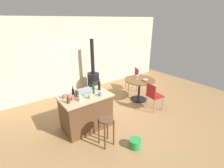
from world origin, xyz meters
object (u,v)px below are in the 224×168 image
(toolbox, at_px, (84,92))
(bottle_5, at_px, (89,87))
(bottle_2, at_px, (73,93))
(bottle_4, at_px, (79,98))
(cup_3, at_px, (64,96))
(plastic_bucket, at_px, (135,143))
(dining_table, at_px, (139,84))
(cup_1, at_px, (90,96))
(wine_glass, at_px, (138,76))
(folding_chair_near, at_px, (153,95))
(bottle_0, at_px, (99,86))
(bottle_3, at_px, (93,89))
(bottle_1, at_px, (68,100))
(kitchen_island, at_px, (86,112))
(serving_bowl, at_px, (145,80))
(wooden_stool, at_px, (106,126))
(cup_2, at_px, (73,98))
(wood_stove, at_px, (93,79))
(folding_chair_far, at_px, (133,77))
(cup_0, at_px, (100,94))

(toolbox, xyz_separation_m, bottle_5, (0.26, 0.20, 0.00))
(bottle_2, bearing_deg, bottle_4, -84.30)
(cup_3, bearing_deg, bottle_4, -54.08)
(bottle_2, height_order, plastic_bucket, bottle_2)
(dining_table, bearing_deg, cup_1, -167.39)
(bottle_4, relative_size, bottle_5, 0.96)
(wine_glass, bearing_deg, folding_chair_near, -98.95)
(cup_3, bearing_deg, folding_chair_near, -14.13)
(bottle_0, bearing_deg, toolbox, -178.06)
(bottle_3, bearing_deg, plastic_bucket, -78.87)
(dining_table, bearing_deg, bottle_1, -171.52)
(kitchen_island, relative_size, bottle_4, 6.50)
(serving_bowl, bearing_deg, bottle_1, -175.73)
(cup_3, height_order, serving_bowl, cup_3)
(toolbox, distance_m, bottle_1, 0.51)
(bottle_3, xyz_separation_m, plastic_bucket, (0.25, -1.28, -0.91))
(kitchen_island, xyz_separation_m, folding_chair_near, (2.02, -0.46, 0.06))
(dining_table, height_order, serving_bowl, serving_bowl)
(wooden_stool, bearing_deg, cup_1, 91.75)
(cup_1, relative_size, cup_2, 0.89)
(wine_glass, bearing_deg, bottle_2, -174.03)
(wooden_stool, relative_size, wood_stove, 0.33)
(wooden_stool, relative_size, plastic_bucket, 2.48)
(bottle_5, xyz_separation_m, cup_2, (-0.60, -0.30, -0.02))
(toolbox, bearing_deg, wooden_stool, -87.95)
(folding_chair_far, height_order, bottle_3, bottle_3)
(folding_chair_far, distance_m, bottle_1, 3.29)
(cup_1, bearing_deg, wine_glass, 14.84)
(folding_chair_far, bearing_deg, cup_3, -164.45)
(wood_stove, height_order, wine_glass, wood_stove)
(toolbox, relative_size, bottle_0, 1.14)
(bottle_3, bearing_deg, toolbox, 162.78)
(cup_2, bearing_deg, bottle_1, -149.61)
(folding_chair_near, distance_m, cup_2, 2.43)
(dining_table, xyz_separation_m, plastic_bucket, (-1.69, -1.56, -0.47))
(kitchen_island, xyz_separation_m, serving_bowl, (2.23, 0.09, 0.33))
(bottle_5, distance_m, cup_1, 0.53)
(wooden_stool, bearing_deg, serving_bowl, 22.73)
(bottle_1, xyz_separation_m, plastic_bucket, (0.96, -1.17, -0.87))
(wooden_stool, bearing_deg, bottle_5, 78.08)
(dining_table, xyz_separation_m, bottle_4, (-2.40, -0.44, 0.39))
(wooden_stool, relative_size, serving_bowl, 3.68)
(cup_0, height_order, serving_bowl, cup_0)
(wooden_stool, xyz_separation_m, bottle_4, (-0.26, 0.67, 0.49))
(folding_chair_far, bearing_deg, dining_table, -119.68)
(bottle_1, relative_size, bottle_3, 0.62)
(wood_stove, height_order, serving_bowl, wood_stove)
(folding_chair_far, relative_size, cup_2, 7.37)
(toolbox, relative_size, plastic_bucket, 1.36)
(cup_1, bearing_deg, serving_bowl, 7.48)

